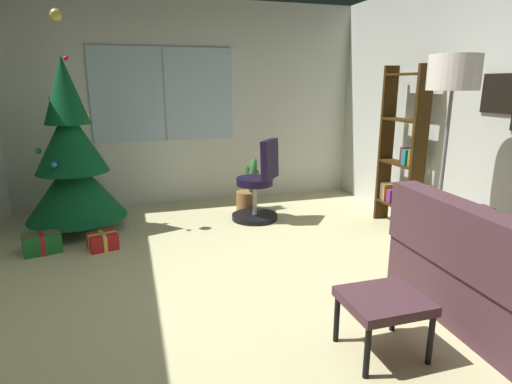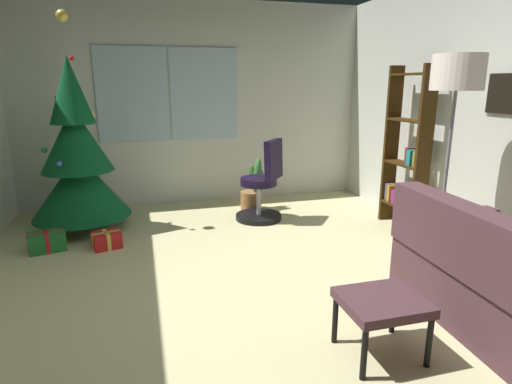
{
  "view_description": "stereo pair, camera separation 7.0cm",
  "coord_description": "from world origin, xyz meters",
  "px_view_note": "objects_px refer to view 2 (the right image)",
  "views": [
    {
      "loc": [
        -0.81,
        -2.74,
        1.62
      ],
      "look_at": [
        0.03,
        0.05,
        0.87
      ],
      "focal_mm": 29.43,
      "sensor_mm": 36.0,
      "label": 1
    },
    {
      "loc": [
        -0.75,
        -2.76,
        1.62
      ],
      "look_at": [
        0.03,
        0.05,
        0.87
      ],
      "focal_mm": 29.43,
      "sensor_mm": 36.0,
      "label": 2
    }
  ],
  "objects_px": {
    "holiday_tree": "(78,161)",
    "gift_box_green": "(47,242)",
    "floor_lamp": "(456,86)",
    "potted_plant": "(254,189)",
    "bookshelf": "(406,160)",
    "footstool": "(382,306)",
    "gift_box_red": "(107,240)",
    "office_chair": "(263,189)"
  },
  "relations": [
    {
      "from": "gift_box_green",
      "to": "floor_lamp",
      "type": "relative_size",
      "value": 0.21
    },
    {
      "from": "holiday_tree",
      "to": "gift_box_green",
      "type": "relative_size",
      "value": 6.12
    },
    {
      "from": "bookshelf",
      "to": "potted_plant",
      "type": "height_order",
      "value": "bookshelf"
    },
    {
      "from": "footstool",
      "to": "floor_lamp",
      "type": "distance_m",
      "value": 1.94
    },
    {
      "from": "holiday_tree",
      "to": "gift_box_green",
      "type": "xyz_separation_m",
      "value": [
        -0.28,
        -0.59,
        -0.69
      ]
    },
    {
      "from": "gift_box_red",
      "to": "bookshelf",
      "type": "distance_m",
      "value": 3.34
    },
    {
      "from": "footstool",
      "to": "gift_box_green",
      "type": "xyz_separation_m",
      "value": [
        -2.3,
        2.35,
        -0.23
      ]
    },
    {
      "from": "footstool",
      "to": "holiday_tree",
      "type": "bearing_deg",
      "value": 124.51
    },
    {
      "from": "potted_plant",
      "to": "bookshelf",
      "type": "bearing_deg",
      "value": -37.76
    },
    {
      "from": "holiday_tree",
      "to": "potted_plant",
      "type": "bearing_deg",
      "value": 6.43
    },
    {
      "from": "bookshelf",
      "to": "floor_lamp",
      "type": "bearing_deg",
      "value": -109.38
    },
    {
      "from": "footstool",
      "to": "gift_box_red",
      "type": "height_order",
      "value": "footstool"
    },
    {
      "from": "gift_box_green",
      "to": "footstool",
      "type": "bearing_deg",
      "value": -45.57
    },
    {
      "from": "footstool",
      "to": "office_chair",
      "type": "bearing_deg",
      "value": 88.99
    },
    {
      "from": "gift_box_red",
      "to": "bookshelf",
      "type": "bearing_deg",
      "value": -4.12
    },
    {
      "from": "footstool",
      "to": "floor_lamp",
      "type": "relative_size",
      "value": 0.26
    },
    {
      "from": "holiday_tree",
      "to": "floor_lamp",
      "type": "height_order",
      "value": "holiday_tree"
    },
    {
      "from": "footstool",
      "to": "potted_plant",
      "type": "height_order",
      "value": "potted_plant"
    },
    {
      "from": "office_chair",
      "to": "bookshelf",
      "type": "relative_size",
      "value": 0.54
    },
    {
      "from": "gift_box_red",
      "to": "holiday_tree",
      "type": "bearing_deg",
      "value": 113.32
    },
    {
      "from": "office_chair",
      "to": "gift_box_green",
      "type": "bearing_deg",
      "value": -170.95
    },
    {
      "from": "floor_lamp",
      "to": "potted_plant",
      "type": "height_order",
      "value": "floor_lamp"
    },
    {
      "from": "floor_lamp",
      "to": "bookshelf",
      "type": "bearing_deg",
      "value": 70.62
    },
    {
      "from": "footstool",
      "to": "holiday_tree",
      "type": "xyz_separation_m",
      "value": [
        -2.02,
        2.94,
        0.46
      ]
    },
    {
      "from": "gift_box_red",
      "to": "floor_lamp",
      "type": "bearing_deg",
      "value": -25.28
    },
    {
      "from": "holiday_tree",
      "to": "bookshelf",
      "type": "relative_size",
      "value": 1.29
    },
    {
      "from": "potted_plant",
      "to": "gift_box_red",
      "type": "bearing_deg",
      "value": -153.4
    },
    {
      "from": "holiday_tree",
      "to": "potted_plant",
      "type": "distance_m",
      "value": 2.16
    },
    {
      "from": "gift_box_green",
      "to": "potted_plant",
      "type": "distance_m",
      "value": 2.51
    },
    {
      "from": "gift_box_red",
      "to": "gift_box_green",
      "type": "bearing_deg",
      "value": 172.67
    },
    {
      "from": "footstool",
      "to": "bookshelf",
      "type": "relative_size",
      "value": 0.27
    },
    {
      "from": "gift_box_red",
      "to": "bookshelf",
      "type": "relative_size",
      "value": 0.18
    },
    {
      "from": "gift_box_red",
      "to": "floor_lamp",
      "type": "height_order",
      "value": "floor_lamp"
    },
    {
      "from": "gift_box_red",
      "to": "gift_box_green",
      "type": "relative_size",
      "value": 0.83
    },
    {
      "from": "bookshelf",
      "to": "holiday_tree",
      "type": "bearing_deg",
      "value": 165.77
    },
    {
      "from": "footstool",
      "to": "potted_plant",
      "type": "xyz_separation_m",
      "value": [
        0.06,
        3.17,
        -0.06
      ]
    },
    {
      "from": "footstool",
      "to": "gift_box_red",
      "type": "distance_m",
      "value": 2.87
    },
    {
      "from": "footstool",
      "to": "potted_plant",
      "type": "distance_m",
      "value": 3.17
    },
    {
      "from": "bookshelf",
      "to": "potted_plant",
      "type": "distance_m",
      "value": 1.92
    },
    {
      "from": "holiday_tree",
      "to": "gift_box_green",
      "type": "distance_m",
      "value": 0.95
    },
    {
      "from": "holiday_tree",
      "to": "gift_box_red",
      "type": "height_order",
      "value": "holiday_tree"
    },
    {
      "from": "potted_plant",
      "to": "office_chair",
      "type": "bearing_deg",
      "value": -91.47
    }
  ]
}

